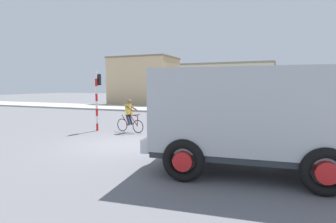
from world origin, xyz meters
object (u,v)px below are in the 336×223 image
at_px(cyclist, 130,116).
at_px(car_red_near, 234,112).
at_px(pedestrian_near_kerb, 255,109).
at_px(traffic_light_pole, 97,92).
at_px(truck_foreground, 249,114).

bearing_deg(cyclist, car_red_near, 46.21).
relative_size(cyclist, pedestrian_near_kerb, 1.06).
bearing_deg(pedestrian_near_kerb, car_red_near, -117.80).
bearing_deg(car_red_near, traffic_light_pole, -142.17).
bearing_deg(traffic_light_pole, truck_foreground, -27.16).
distance_m(cyclist, car_red_near, 6.67).
bearing_deg(truck_foreground, pedestrian_near_kerb, 93.71).
distance_m(truck_foreground, car_red_near, 9.50).
bearing_deg(car_red_near, cyclist, -133.79).
relative_size(truck_foreground, traffic_light_pole, 1.76).
bearing_deg(pedestrian_near_kerb, cyclist, -129.66).
bearing_deg(pedestrian_near_kerb, traffic_light_pole, -136.83).
bearing_deg(traffic_light_pole, car_red_near, 37.83).
bearing_deg(cyclist, traffic_light_pole, -173.62).
relative_size(traffic_light_pole, car_red_near, 0.78).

